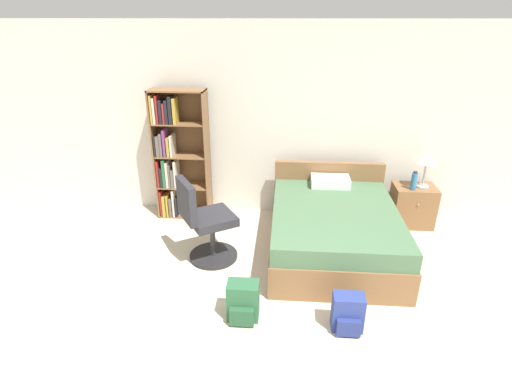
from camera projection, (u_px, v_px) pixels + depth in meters
wall_back at (291, 123)px, 5.38m from camera, size 9.00×0.06×2.60m
bookshelf at (175, 155)px, 5.41m from camera, size 0.72×0.32×1.78m
bed at (333, 228)px, 4.78m from camera, size 1.46×1.90×0.83m
office_chair at (205, 223)px, 4.52m from camera, size 0.72×0.69×1.02m
nightstand at (412, 205)px, 5.40m from camera, size 0.54×0.42×0.56m
table_lamp at (427, 159)px, 5.12m from camera, size 0.27×0.27×0.48m
water_bottle at (414, 181)px, 5.15m from camera, size 0.08×0.08×0.25m
backpack_blue at (348, 314)px, 3.60m from camera, size 0.28×0.23×0.36m
backpack_green at (243, 302)px, 3.73m from camera, size 0.30×0.26×0.38m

